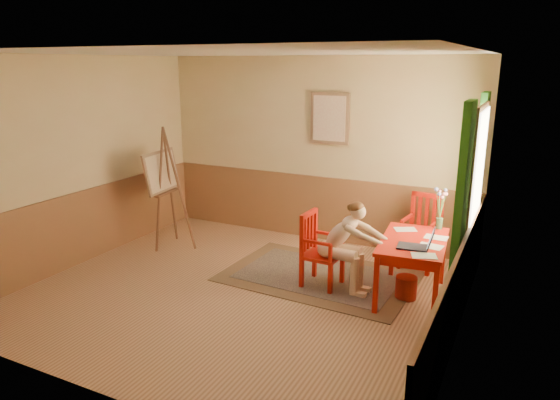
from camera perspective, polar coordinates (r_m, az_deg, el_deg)
The scene contains 14 objects.
room at distance 5.88m, azimuth -4.57°, elevation 2.33°, with size 5.04×4.54×2.84m.
wainscot at distance 6.79m, azimuth -0.97°, elevation -3.75°, with size 5.00×4.50×1.00m.
window at distance 6.19m, azimuth 20.71°, elevation 1.51°, with size 0.12×2.01×2.20m.
wall_portrait at distance 7.65m, azimuth 5.57°, elevation 9.07°, with size 0.60×0.05×0.76m.
rug at distance 6.73m, azimuth 4.36°, elevation -8.46°, with size 2.46×1.70×0.02m.
table at distance 6.12m, azimuth 14.67°, elevation -5.13°, with size 0.83×1.26×0.72m.
chair_left at distance 6.32m, azimuth 4.38°, elevation -5.56°, with size 0.45×0.44×0.94m.
chair_back at distance 7.13m, azimuth 15.56°, elevation -3.41°, with size 0.50×0.51×1.00m.
figure at distance 6.15m, azimuth 7.25°, elevation -4.66°, with size 0.85×0.37×1.14m.
laptop at distance 5.82m, azimuth 15.23°, elevation -4.79°, with size 0.42×0.28×0.24m.
papers at distance 6.06m, azimuth 15.76°, elevation -4.50°, with size 0.69×1.07×0.00m.
vase at distance 6.53m, azimuth 17.45°, elevation -1.08°, with size 0.18×0.26×0.51m.
wastebasket at distance 6.28m, azimuth 13.91°, elevation -9.46°, with size 0.25×0.25×0.27m, color red.
easel at distance 7.72m, azimuth -12.87°, elevation 2.58°, with size 0.64×0.81×1.81m.
Camera 1 is at (2.96, -4.91, 2.69)m, focal length 32.73 mm.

